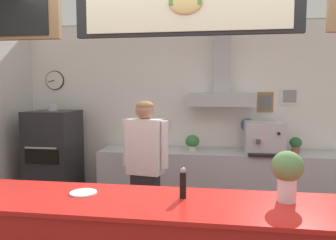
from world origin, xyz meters
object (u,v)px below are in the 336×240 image
(pizza_oven, at_px, (54,160))
(espresso_machine, at_px, (264,138))
(condiment_plate, at_px, (83,193))
(shop_worker, at_px, (145,171))
(basil_vase, at_px, (287,173))
(potted_thyme, at_px, (192,142))
(pepper_grinder, at_px, (183,183))
(potted_oregano, at_px, (296,144))

(pizza_oven, xyz_separation_m, espresso_machine, (3.09, 0.15, 0.38))
(condiment_plate, bearing_deg, espresso_machine, 56.24)
(shop_worker, relative_size, basil_vase, 4.76)
(potted_thyme, distance_m, pepper_grinder, 2.48)
(potted_oregano, relative_size, condiment_plate, 1.14)
(potted_oregano, height_order, condiment_plate, potted_oregano)
(shop_worker, height_order, espresso_machine, shop_worker)
(pizza_oven, xyz_separation_m, condiment_plate, (1.45, -2.31, 0.29))
(potted_thyme, relative_size, basil_vase, 0.66)
(potted_thyme, height_order, potted_oregano, potted_thyme)
(potted_oregano, bearing_deg, pepper_grinder, -118.27)
(pizza_oven, bearing_deg, espresso_machine, 2.72)
(potted_thyme, height_order, pepper_grinder, pepper_grinder)
(espresso_machine, bearing_deg, potted_oregano, 5.79)
(shop_worker, height_order, basil_vase, shop_worker)
(potted_oregano, bearing_deg, shop_worker, -143.80)
(pizza_oven, relative_size, shop_worker, 0.94)
(condiment_plate, relative_size, basil_vase, 0.57)
(pepper_grinder, bearing_deg, basil_vase, 2.63)
(shop_worker, relative_size, condiment_plate, 8.38)
(pizza_oven, height_order, potted_oregano, pizza_oven)
(espresso_machine, bearing_deg, pepper_grinder, -110.14)
(potted_thyme, distance_m, condiment_plate, 2.56)
(shop_worker, distance_m, potted_oregano, 2.31)
(espresso_machine, relative_size, potted_oregano, 2.42)
(pepper_grinder, xyz_separation_m, condiment_plate, (-0.74, -0.01, -0.10))
(shop_worker, xyz_separation_m, pepper_grinder, (0.52, -1.12, 0.22))
(potted_thyme, bearing_deg, shop_worker, -106.89)
(pepper_grinder, bearing_deg, espresso_machine, 69.86)
(shop_worker, height_order, potted_oregano, shop_worker)
(potted_oregano, xyz_separation_m, pepper_grinder, (-1.34, -2.48, 0.10))
(pizza_oven, relative_size, pepper_grinder, 7.21)
(potted_thyme, distance_m, basil_vase, 2.58)
(potted_oregano, distance_m, basil_vase, 2.54)
(condiment_plate, bearing_deg, potted_thyme, 75.76)
(pizza_oven, relative_size, condiment_plate, 7.90)
(potted_thyme, bearing_deg, condiment_plate, -104.24)
(pizza_oven, relative_size, espresso_machine, 2.88)
(potted_oregano, bearing_deg, espresso_machine, -174.21)
(espresso_machine, bearing_deg, basil_vase, -94.21)
(pepper_grinder, xyz_separation_m, basil_vase, (0.72, 0.03, 0.09))
(potted_oregano, bearing_deg, basil_vase, -104.16)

